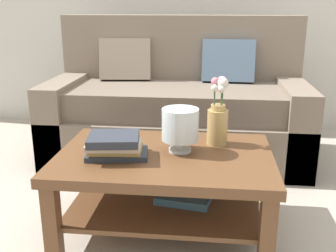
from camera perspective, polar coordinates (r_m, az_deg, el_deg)
ground_plane at (r=2.52m, az=2.65°, el=-10.20°), size 10.00×10.00×0.00m
couch at (r=3.12m, az=1.32°, el=2.42°), size 1.91×0.90×1.06m
coffee_table at (r=2.08m, az=-0.36°, el=-6.89°), size 1.08×0.74×0.42m
book_stack_main at (r=1.99m, az=-7.51°, el=-2.78°), size 0.32×0.26×0.12m
glass_hurricane_vase at (r=2.02m, az=1.75°, el=0.05°), size 0.19×0.19×0.22m
flower_pitcher at (r=2.14m, az=7.11°, el=1.15°), size 0.11×0.11×0.36m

